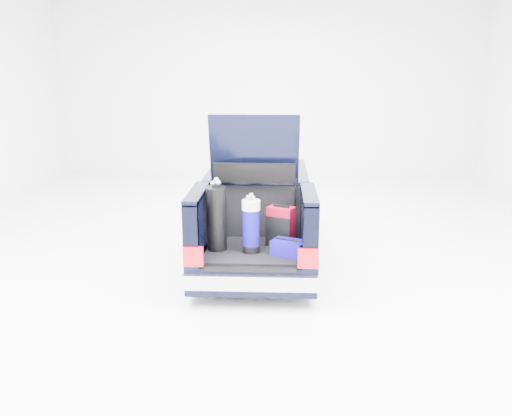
{
  "coord_description": "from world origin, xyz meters",
  "views": [
    {
      "loc": [
        0.36,
        -8.72,
        3.11
      ],
      "look_at": [
        0.0,
        -0.5,
        0.94
      ],
      "focal_mm": 38.0,
      "sensor_mm": 36.0,
      "label": 1
    }
  ],
  "objects_px": {
    "red_suitcase": "(281,227)",
    "blue_golf_bag": "(251,226)",
    "blue_duffel": "(289,248)",
    "car": "(258,214)",
    "black_golf_bag": "(217,218)"
  },
  "relations": [
    {
      "from": "car",
      "to": "red_suitcase",
      "type": "bearing_deg",
      "value": -74.6
    },
    {
      "from": "red_suitcase",
      "to": "blue_duffel",
      "type": "xyz_separation_m",
      "value": [
        0.11,
        -0.39,
        -0.18
      ]
    },
    {
      "from": "car",
      "to": "blue_duffel",
      "type": "distance_m",
      "value": 1.88
    },
    {
      "from": "car",
      "to": "blue_duffel",
      "type": "xyz_separation_m",
      "value": [
        0.5,
        -1.81,
        0.03
      ]
    },
    {
      "from": "red_suitcase",
      "to": "blue_golf_bag",
      "type": "height_order",
      "value": "blue_golf_bag"
    },
    {
      "from": "car",
      "to": "blue_duffel",
      "type": "height_order",
      "value": "car"
    },
    {
      "from": "black_golf_bag",
      "to": "car",
      "type": "bearing_deg",
      "value": 68.24
    },
    {
      "from": "blue_golf_bag",
      "to": "blue_duffel",
      "type": "bearing_deg",
      "value": -15.37
    },
    {
      "from": "blue_duffel",
      "to": "blue_golf_bag",
      "type": "bearing_deg",
      "value": -168.86
    },
    {
      "from": "blue_golf_bag",
      "to": "car",
      "type": "bearing_deg",
      "value": 87.08
    },
    {
      "from": "car",
      "to": "black_golf_bag",
      "type": "distance_m",
      "value": 1.75
    },
    {
      "from": "red_suitcase",
      "to": "blue_golf_bag",
      "type": "xyz_separation_m",
      "value": [
        -0.41,
        -0.27,
        0.09
      ]
    },
    {
      "from": "black_golf_bag",
      "to": "blue_duffel",
      "type": "bearing_deg",
      "value": -15.16
    },
    {
      "from": "red_suitcase",
      "to": "blue_duffel",
      "type": "relative_size",
      "value": 1.17
    },
    {
      "from": "car",
      "to": "blue_golf_bag",
      "type": "distance_m",
      "value": 1.72
    }
  ]
}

